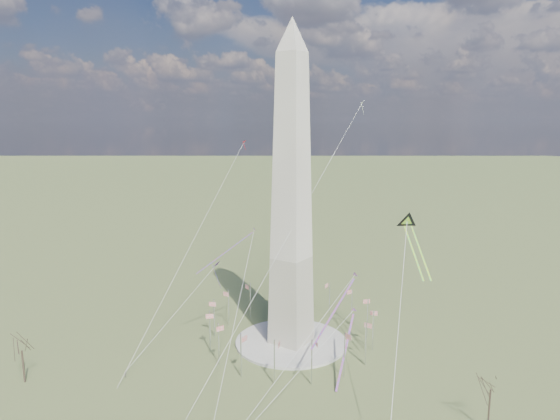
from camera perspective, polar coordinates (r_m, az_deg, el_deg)
The scene contains 14 objects.
ground at distance 167.30m, azimuth 1.27°, elevation -14.97°, with size 2000.00×2000.00×0.00m, color #3F572B.
plaza at distance 167.13m, azimuth 1.27°, elevation -14.84°, with size 36.00×36.00×0.80m, color #B8B2A8.
washington_monument at distance 153.12m, azimuth 1.34°, elevation 1.49°, with size 15.56×15.56×100.00m.
flagpole_ring at distance 164.33m, azimuth 1.28°, elevation -12.67°, with size 54.40×54.40×13.00m.
tree_near at distance 130.08m, azimuth 22.97°, elevation -18.06°, with size 9.09×9.09×15.91m.
tree_far at distance 157.68m, azimuth -27.44°, elevation -13.87°, with size 7.94×7.94×13.90m.
person_west at distance 153.93m, azimuth -17.25°, elevation -17.46°, with size 0.86×0.67×1.78m, color gray.
kite_delta_black at distance 141.12m, azimuth 14.46°, elevation -1.70°, with size 14.63×16.43×14.79m.
kite_diamond_purple at distance 175.96m, azimuth -7.28°, elevation -6.53°, with size 1.78×3.26×10.20m.
kite_streamer_left at distance 141.69m, azimuth 6.99°, elevation -10.10°, with size 2.91×22.78×15.63m.
kite_streamer_mid at distance 156.17m, azimuth -5.32°, elevation -4.08°, with size 11.75×16.80×13.33m.
kite_streamer_right at distance 149.76m, azimuth 7.81°, elevation -14.12°, with size 6.95×22.38×15.64m.
kite_small_red at distance 208.70m, azimuth -4.11°, elevation 7.66°, with size 1.10×1.78×4.06m.
kite_small_white at distance 185.86m, azimuth 9.41°, elevation 11.89°, with size 1.33×1.99×4.90m.
Camera 1 is at (81.23, -127.67, 71.37)m, focal length 32.00 mm.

